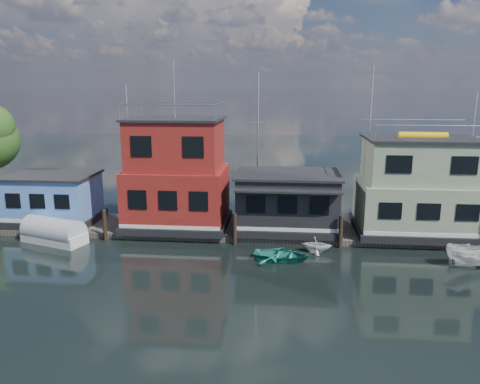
# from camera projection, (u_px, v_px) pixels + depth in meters

# --- Properties ---
(ground) EXTENTS (160.00, 160.00, 0.00)m
(ground) POSITION_uv_depth(u_px,v_px,m) (297.00, 311.00, 22.28)
(ground) COLOR black
(ground) RESTS_ON ground
(dock) EXTENTS (48.00, 5.00, 0.40)m
(dock) POSITION_uv_depth(u_px,v_px,m) (294.00, 231.00, 33.87)
(dock) COLOR #595147
(dock) RESTS_ON ground
(houseboat_blue) EXTENTS (6.40, 4.90, 3.66)m
(houseboat_blue) POSITION_uv_depth(u_px,v_px,m) (53.00, 198.00, 35.09)
(houseboat_blue) COLOR black
(houseboat_blue) RESTS_ON dock
(houseboat_red) EXTENTS (7.40, 5.90, 11.86)m
(houseboat_red) POSITION_uv_depth(u_px,v_px,m) (177.00, 176.00, 33.79)
(houseboat_red) COLOR black
(houseboat_red) RESTS_ON dock
(houseboat_dark) EXTENTS (7.40, 6.10, 4.06)m
(houseboat_dark) POSITION_uv_depth(u_px,v_px,m) (287.00, 201.00, 33.41)
(houseboat_dark) COLOR black
(houseboat_dark) RESTS_ON dock
(houseboat_green) EXTENTS (8.40, 5.90, 7.03)m
(houseboat_green) POSITION_uv_depth(u_px,v_px,m) (418.00, 188.00, 32.34)
(houseboat_green) COLOR black
(houseboat_green) RESTS_ON dock
(pilings) EXTENTS (42.28, 0.28, 2.20)m
(pilings) POSITION_uv_depth(u_px,v_px,m) (290.00, 230.00, 30.99)
(pilings) COLOR #2D2116
(pilings) RESTS_ON ground
(background_masts) EXTENTS (36.40, 0.16, 12.00)m
(background_masts) POSITION_uv_depth(u_px,v_px,m) (353.00, 147.00, 38.06)
(background_masts) COLOR silver
(background_masts) RESTS_ON ground
(motorboat) EXTENTS (3.88, 1.59, 1.48)m
(motorboat) POSITION_uv_depth(u_px,v_px,m) (479.00, 256.00, 27.45)
(motorboat) COLOR white
(motorboat) RESTS_ON ground
(tarp_runabout) EXTENTS (4.84, 3.13, 1.83)m
(tarp_runabout) POSITION_uv_depth(u_px,v_px,m) (54.00, 233.00, 31.84)
(tarp_runabout) COLOR silver
(tarp_runabout) RESTS_ON ground
(dinghy_white) EXTENTS (2.14, 1.91, 1.03)m
(dinghy_white) POSITION_uv_depth(u_px,v_px,m) (316.00, 244.00, 30.04)
(dinghy_white) COLOR white
(dinghy_white) RESTS_ON ground
(dinghy_teal) EXTENTS (3.72, 2.86, 0.71)m
(dinghy_teal) POSITION_uv_depth(u_px,v_px,m) (281.00, 255.00, 28.58)
(dinghy_teal) COLOR #248776
(dinghy_teal) RESTS_ON ground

